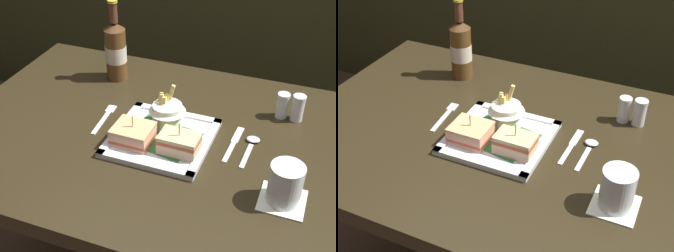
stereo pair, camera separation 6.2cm
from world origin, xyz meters
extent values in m
cube|color=black|center=(0.00, 0.00, 0.73)|extent=(1.19, 0.78, 0.04)
cylinder|color=black|center=(-0.52, 0.31, 0.36)|extent=(0.08, 0.08, 0.71)
cube|color=white|center=(-0.03, -0.02, 0.76)|extent=(0.25, 0.25, 0.01)
cube|color=#306F33|center=(-0.03, -0.02, 0.77)|extent=(0.20, 0.17, 0.00)
cube|color=white|center=(-0.03, -0.14, 0.77)|extent=(0.25, 0.02, 0.01)
cube|color=silver|center=(-0.03, 0.09, 0.77)|extent=(0.25, 0.02, 0.01)
cube|color=white|center=(-0.14, -0.02, 0.77)|extent=(0.02, 0.25, 0.01)
cube|color=white|center=(0.09, -0.02, 0.77)|extent=(0.02, 0.25, 0.01)
cube|color=#DAA87F|center=(-0.09, -0.06, 0.77)|extent=(0.10, 0.09, 0.01)
cube|color=#BF473B|center=(-0.09, -0.06, 0.78)|extent=(0.10, 0.09, 0.01)
cube|color=tan|center=(-0.09, -0.06, 0.79)|extent=(0.10, 0.09, 0.01)
cube|color=#E79F92|center=(-0.09, -0.06, 0.80)|extent=(0.10, 0.09, 0.01)
cube|color=tan|center=(-0.09, -0.06, 0.81)|extent=(0.10, 0.09, 0.01)
cylinder|color=tan|center=(-0.09, -0.06, 0.80)|extent=(0.00, 0.00, 0.08)
cube|color=#D7B28A|center=(0.04, -0.06, 0.77)|extent=(0.10, 0.07, 0.01)
cube|color=#D6A194|center=(0.04, -0.06, 0.78)|extent=(0.10, 0.07, 0.01)
cube|color=#DDB77D|center=(0.04, -0.06, 0.79)|extent=(0.10, 0.07, 0.01)
cube|color=#C0543C|center=(0.04, -0.06, 0.80)|extent=(0.10, 0.07, 0.01)
cube|color=#D2C285|center=(0.04, -0.06, 0.81)|extent=(0.10, 0.07, 0.01)
cylinder|color=tan|center=(0.04, -0.06, 0.81)|extent=(0.00, 0.00, 0.08)
cylinder|color=white|center=(-0.03, 0.03, 0.80)|extent=(0.08, 0.08, 0.07)
cone|color=silver|center=(-0.03, 0.03, 0.83)|extent=(0.10, 0.10, 0.03)
cube|color=#F3C470|center=(-0.04, 0.04, 0.83)|extent=(0.01, 0.01, 0.05)
cube|color=#EBC274|center=(-0.04, 0.02, 0.83)|extent=(0.01, 0.02, 0.06)
cube|color=#DFBB56|center=(-0.05, 0.04, 0.83)|extent=(0.01, 0.02, 0.06)
cube|color=#D6B465|center=(-0.03, 0.05, 0.84)|extent=(0.03, 0.01, 0.08)
cube|color=#E6D063|center=(-0.04, 0.02, 0.83)|extent=(0.01, 0.01, 0.05)
cylinder|color=brown|center=(-0.28, 0.24, 0.84)|extent=(0.07, 0.07, 0.16)
cone|color=#4C301A|center=(-0.28, 0.24, 0.93)|extent=(0.07, 0.07, 0.02)
cylinder|color=#573121|center=(-0.28, 0.24, 0.97)|extent=(0.03, 0.03, 0.06)
cylinder|color=gold|center=(-0.28, 0.24, 1.01)|extent=(0.03, 0.03, 0.01)
cylinder|color=beige|center=(-0.28, 0.24, 0.84)|extent=(0.07, 0.07, 0.05)
cube|color=silver|center=(0.30, -0.14, 0.76)|extent=(0.10, 0.10, 0.00)
cylinder|color=silver|center=(0.30, -0.14, 0.81)|extent=(0.07, 0.07, 0.09)
cylinder|color=silver|center=(0.30, -0.14, 0.79)|extent=(0.07, 0.07, 0.07)
cube|color=silver|center=(-0.21, -0.01, 0.76)|extent=(0.02, 0.11, 0.00)
cube|color=silver|center=(-0.21, 0.06, 0.76)|extent=(0.03, 0.04, 0.00)
cube|color=silver|center=(0.15, -0.01, 0.76)|extent=(0.02, 0.09, 0.00)
cube|color=silver|center=(0.15, 0.07, 0.76)|extent=(0.02, 0.07, 0.00)
cube|color=silver|center=(0.19, -0.01, 0.76)|extent=(0.02, 0.10, 0.00)
ellipsoid|color=silver|center=(0.20, 0.06, 0.76)|extent=(0.03, 0.03, 0.01)
cylinder|color=silver|center=(0.24, 0.20, 0.79)|extent=(0.03, 0.03, 0.06)
cylinder|color=white|center=(0.24, 0.20, 0.78)|extent=(0.03, 0.03, 0.03)
cylinder|color=silver|center=(0.24, 0.20, 0.82)|extent=(0.03, 0.03, 0.01)
cylinder|color=silver|center=(0.29, 0.20, 0.79)|extent=(0.03, 0.03, 0.07)
cylinder|color=#302F22|center=(0.29, 0.20, 0.78)|extent=(0.03, 0.03, 0.04)
cylinder|color=silver|center=(0.29, 0.20, 0.83)|extent=(0.04, 0.04, 0.01)
camera|label=1|loc=(0.33, -0.90, 1.47)|focal=48.94mm
camera|label=2|loc=(0.38, -0.88, 1.47)|focal=48.94mm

